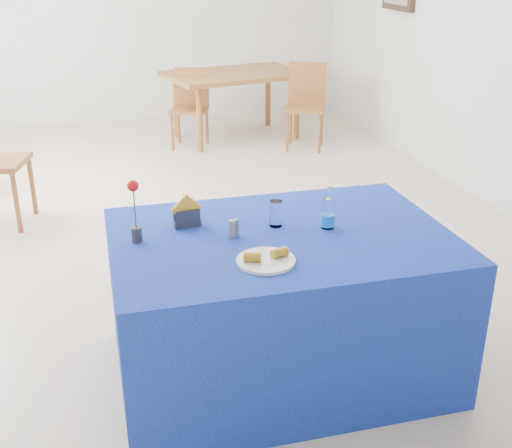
# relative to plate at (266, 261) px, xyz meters

# --- Properties ---
(floor) EXTENTS (7.00, 7.00, 0.00)m
(floor) POSITION_rel_plate_xyz_m (0.06, 2.41, -0.77)
(floor) COLOR beige
(floor) RESTS_ON ground
(plate) EXTENTS (0.26, 0.26, 0.01)m
(plate) POSITION_rel_plate_xyz_m (0.00, 0.00, 0.00)
(plate) COLOR silver
(plate) RESTS_ON blue_table
(drinking_glass) EXTENTS (0.06, 0.06, 0.13)m
(drinking_glass) POSITION_rel_plate_xyz_m (0.15, 0.37, 0.06)
(drinking_glass) COLOR white
(drinking_glass) RESTS_ON blue_table
(salt_shaker) EXTENTS (0.03, 0.03, 0.08)m
(salt_shaker) POSITION_rel_plate_xyz_m (-0.08, 0.30, 0.04)
(salt_shaker) COLOR slate
(salt_shaker) RESTS_ON blue_table
(pepper_shaker) EXTENTS (0.03, 0.03, 0.08)m
(pepper_shaker) POSITION_rel_plate_xyz_m (-0.06, 0.30, 0.04)
(pepper_shaker) COLOR slate
(pepper_shaker) RESTS_ON blue_table
(blue_table) EXTENTS (1.60, 1.10, 0.76)m
(blue_table) POSITION_rel_plate_xyz_m (0.15, 0.27, -0.39)
(blue_table) COLOR navy
(blue_table) RESTS_ON floor
(water_bottle) EXTENTS (0.07, 0.07, 0.21)m
(water_bottle) POSITION_rel_plate_xyz_m (0.39, 0.29, 0.06)
(water_bottle) COLOR white
(water_bottle) RESTS_ON blue_table
(napkin_holder) EXTENTS (0.15, 0.07, 0.17)m
(napkin_holder) POSITION_rel_plate_xyz_m (-0.26, 0.48, 0.04)
(napkin_holder) COLOR #38393D
(napkin_holder) RESTS_ON blue_table
(rose_vase) EXTENTS (0.05, 0.05, 0.30)m
(rose_vase) POSITION_rel_plate_xyz_m (-0.52, 0.36, 0.14)
(rose_vase) COLOR #29292E
(rose_vase) RESTS_ON blue_table
(oak_table) EXTENTS (1.70, 1.28, 0.76)m
(oak_table) POSITION_rel_plate_xyz_m (0.96, 4.73, -0.09)
(oak_table) COLOR brown
(oak_table) RESTS_ON floor
(chair_bg_left) EXTENTS (0.49, 0.49, 0.84)m
(chair_bg_left) POSITION_rel_plate_xyz_m (0.41, 4.55, -0.28)
(chair_bg_left) COLOR #9A5D2C
(chair_bg_left) RESTS_ON floor
(chair_bg_right) EXTENTS (0.53, 0.53, 0.91)m
(chair_bg_right) POSITION_rel_plate_xyz_m (1.62, 4.19, -0.24)
(chair_bg_right) COLOR #9A5D2C
(chair_bg_right) RESTS_ON floor
(banana_pieces) EXTENTS (0.21, 0.07, 0.04)m
(banana_pieces) POSITION_rel_plate_xyz_m (0.00, 0.00, 0.03)
(banana_pieces) COLOR yellow
(banana_pieces) RESTS_ON plate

